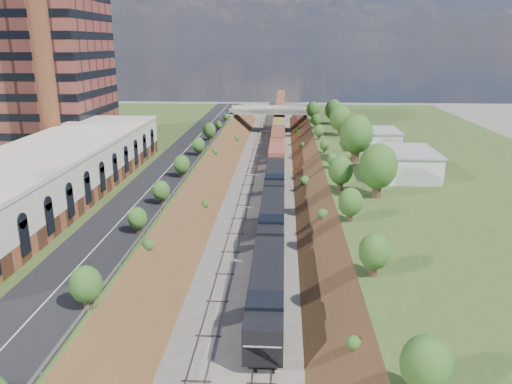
# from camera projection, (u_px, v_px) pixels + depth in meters

# --- Properties ---
(platform_left) EXTENTS (44.00, 180.00, 5.00)m
(platform_left) POSITION_uv_depth(u_px,v_px,m) (83.00, 174.00, 92.06)
(platform_left) COLOR #385221
(platform_left) RESTS_ON ground
(platform_right) EXTENTS (44.00, 180.00, 5.00)m
(platform_right) POSITION_uv_depth(u_px,v_px,m) (446.00, 179.00, 88.53)
(platform_right) COLOR #385221
(platform_right) RESTS_ON ground
(embankment_left) EXTENTS (10.00, 180.00, 10.00)m
(embankment_left) POSITION_uv_depth(u_px,v_px,m) (201.00, 188.00, 91.60)
(embankment_left) COLOR brown
(embankment_left) RESTS_ON ground
(embankment_right) EXTENTS (10.00, 180.00, 10.00)m
(embankment_right) POSITION_uv_depth(u_px,v_px,m) (321.00, 190.00, 90.42)
(embankment_right) COLOR brown
(embankment_right) RESTS_ON ground
(rail_left_track) EXTENTS (1.58, 180.00, 0.18)m
(rail_left_track) POSITION_uv_depth(u_px,v_px,m) (247.00, 189.00, 91.12)
(rail_left_track) COLOR gray
(rail_left_track) RESTS_ON ground
(rail_right_track) EXTENTS (1.58, 180.00, 0.18)m
(rail_right_track) POSITION_uv_depth(u_px,v_px,m) (275.00, 189.00, 90.84)
(rail_right_track) COLOR gray
(rail_right_track) RESTS_ON ground
(road) EXTENTS (8.00, 180.00, 0.10)m
(road) POSITION_uv_depth(u_px,v_px,m) (176.00, 161.00, 90.39)
(road) COLOR black
(road) RESTS_ON platform_left
(guardrail) EXTENTS (0.10, 171.00, 0.70)m
(guardrail) POSITION_uv_depth(u_px,v_px,m) (198.00, 159.00, 89.84)
(guardrail) COLOR #99999E
(guardrail) RESTS_ON platform_left
(commercial_building) EXTENTS (14.30, 62.30, 7.00)m
(commercial_building) POSITION_uv_depth(u_px,v_px,m) (52.00, 172.00, 69.03)
(commercial_building) COLOR brown
(commercial_building) RESTS_ON platform_left
(highrise_tower) EXTENTS (22.00, 22.00, 53.90)m
(highrise_tower) POSITION_uv_depth(u_px,v_px,m) (35.00, 4.00, 95.42)
(highrise_tower) COLOR brown
(highrise_tower) RESTS_ON platform_left
(smokestack) EXTENTS (3.20, 3.20, 40.00)m
(smokestack) POSITION_uv_depth(u_px,v_px,m) (42.00, 47.00, 81.94)
(smokestack) COLOR brown
(smokestack) RESTS_ON platform_left
(overpass) EXTENTS (24.50, 8.30, 7.40)m
(overpass) POSITION_uv_depth(u_px,v_px,m) (271.00, 115.00, 148.91)
(overpass) COLOR gray
(overpass) RESTS_ON ground
(white_building_near) EXTENTS (9.00, 12.00, 4.00)m
(white_building_near) POSITION_uv_depth(u_px,v_px,m) (405.00, 164.00, 80.09)
(white_building_near) COLOR silver
(white_building_near) RESTS_ON platform_right
(white_building_far) EXTENTS (8.00, 10.00, 3.60)m
(white_building_far) POSITION_uv_depth(u_px,v_px,m) (377.00, 140.00, 101.22)
(white_building_far) COLOR silver
(white_building_far) RESTS_ON platform_right
(tree_right_large) EXTENTS (5.25, 5.25, 7.61)m
(tree_right_large) POSITION_uv_depth(u_px,v_px,m) (378.00, 167.00, 68.28)
(tree_right_large) COLOR #473323
(tree_right_large) RESTS_ON platform_right
(tree_left_crest) EXTENTS (2.45, 2.45, 3.55)m
(tree_left_crest) POSITION_uv_depth(u_px,v_px,m) (129.00, 231.00, 51.36)
(tree_left_crest) COLOR #473323
(tree_left_crest) RESTS_ON platform_left
(freight_train) EXTENTS (3.30, 202.21, 4.86)m
(freight_train) POSITION_uv_depth(u_px,v_px,m) (279.00, 129.00, 138.70)
(freight_train) COLOR black
(freight_train) RESTS_ON ground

